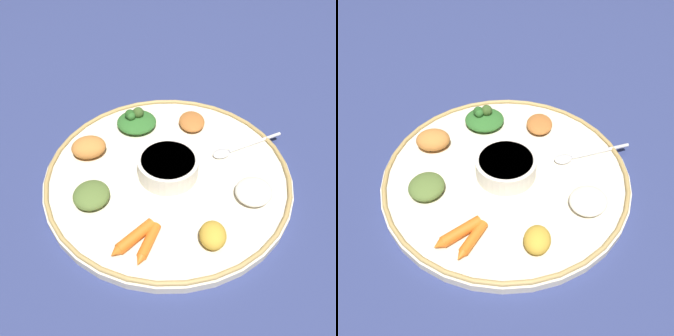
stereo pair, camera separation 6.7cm
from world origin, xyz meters
The scene contains 13 objects.
ground_plane centered at (0.00, 0.00, 0.00)m, with size 2.40×2.40×0.00m, color navy.
platter centered at (0.00, 0.00, 0.01)m, with size 0.44×0.44×0.02m, color beige.
platter_rim centered at (0.00, 0.00, 0.02)m, with size 0.44×0.44×0.01m, color tan.
center_bowl centered at (0.00, 0.00, 0.04)m, with size 0.11×0.11×0.04m.
spoon centered at (0.01, 0.15, 0.02)m, with size 0.03×0.15×0.01m.
greens_pile centered at (-0.15, 0.01, 0.03)m, with size 0.11×0.11×0.04m.
carrot_near_spoon centered at (0.10, -0.12, 0.02)m, with size 0.04×0.08×0.02m.
carrot_outer centered at (0.12, -0.10, 0.02)m, with size 0.06×0.07×0.02m.
mound_collards centered at (-0.01, -0.14, 0.03)m, with size 0.06×0.06×0.03m, color #567033.
mound_squash centered at (-0.12, -0.10, 0.03)m, with size 0.06×0.05×0.03m, color #C67A38.
mound_rice_white centered at (0.12, 0.10, 0.03)m, with size 0.07×0.06×0.02m, color silver.
mound_chickpea centered at (-0.10, 0.11, 0.03)m, with size 0.06×0.05×0.02m, color #B2662D.
mound_lentil_yellow centered at (0.16, -0.01, 0.03)m, with size 0.05×0.04×0.03m, color gold.
Camera 1 is at (0.41, -0.23, 0.51)m, focal length 40.30 mm.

